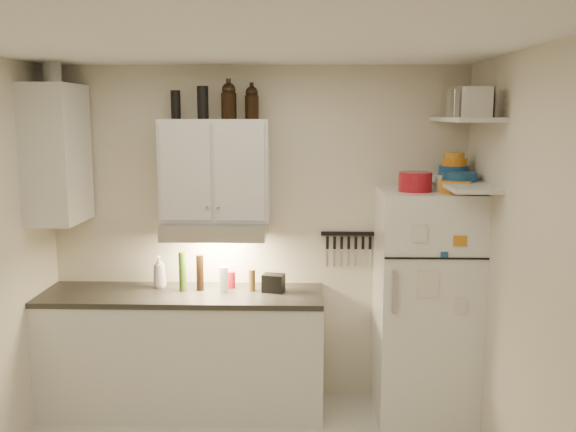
{
  "coord_description": "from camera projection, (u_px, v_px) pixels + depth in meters",
  "views": [
    {
      "loc": [
        0.37,
        -3.4,
        2.24
      ],
      "look_at": [
        0.25,
        0.9,
        1.55
      ],
      "focal_mm": 40.0,
      "sensor_mm": 36.0,
      "label": 1
    }
  ],
  "objects": [
    {
      "name": "oil_bottle",
      "position": [
        183.0,
        272.0,
        4.8
      ],
      "size": [
        0.06,
        0.06,
        0.3
      ],
      "primitive_type": "cylinder",
      "rotation": [
        0.0,
        0.0,
        -0.1
      ],
      "color": "#3B5B16",
      "rests_on": "countertop"
    },
    {
      "name": "bowl_orange",
      "position": [
        454.0,
        162.0,
        4.65
      ],
      "size": [
        0.18,
        0.18,
        0.05
      ],
      "primitive_type": "cylinder",
      "color": "orange",
      "rests_on": "bowl_teal"
    },
    {
      "name": "tin_a",
      "position": [
        473.0,
        102.0,
        4.26
      ],
      "size": [
        0.21,
        0.2,
        0.2
      ],
      "primitive_type": "cube",
      "rotation": [
        0.0,
        0.0,
        -0.07
      ],
      "color": "#AAAAAD",
      "rests_on": "shelf_hi"
    },
    {
      "name": "plates",
      "position": [
        460.0,
        177.0,
        4.46
      ],
      "size": [
        0.28,
        0.28,
        0.06
      ],
      "primitive_type": "cylinder",
      "rotation": [
        0.0,
        0.0,
        -0.18
      ],
      "color": "navy",
      "rests_on": "shelf_lo"
    },
    {
      "name": "shelf_hi",
      "position": [
        465.0,
        119.0,
        4.35
      ],
      "size": [
        0.3,
        0.95,
        0.03
      ],
      "primitive_type": "cube",
      "color": "silver",
      "rests_on": "right_wall"
    },
    {
      "name": "caddy",
      "position": [
        273.0,
        283.0,
        4.79
      ],
      "size": [
        0.18,
        0.14,
        0.13
      ],
      "primitive_type": "cube",
      "rotation": [
        0.0,
        0.0,
        -0.22
      ],
      "color": "black",
      "rests_on": "countertop"
    },
    {
      "name": "bowl_yellow",
      "position": [
        455.0,
        155.0,
        4.64
      ],
      "size": [
        0.14,
        0.14,
        0.04
      ],
      "primitive_type": "cylinder",
      "color": "orange",
      "rests_on": "bowl_orange"
    },
    {
      "name": "thermos_a",
      "position": [
        203.0,
        103.0,
        4.67
      ],
      "size": [
        0.11,
        0.11,
        0.24
      ],
      "primitive_type": "cylinder",
      "rotation": [
        0.0,
        0.0,
        0.41
      ],
      "color": "black",
      "rests_on": "upper_cabinet"
    },
    {
      "name": "base_cabinet",
      "position": [
        184.0,
        354.0,
        4.85
      ],
      "size": [
        2.1,
        0.6,
        0.88
      ],
      "primitive_type": "cube",
      "color": "silver",
      "rests_on": "floor"
    },
    {
      "name": "vinegar_bottle",
      "position": [
        200.0,
        273.0,
        4.82
      ],
      "size": [
        0.07,
        0.07,
        0.27
      ],
      "primitive_type": "cylinder",
      "rotation": [
        0.0,
        0.0,
        0.28
      ],
      "color": "black",
      "rests_on": "countertop"
    },
    {
      "name": "growler_a",
      "position": [
        229.0,
        100.0,
        4.65
      ],
      "size": [
        0.11,
        0.11,
        0.27
      ],
      "primitive_type": null,
      "rotation": [
        0.0,
        0.0,
        -0.01
      ],
      "color": "black",
      "rests_on": "upper_cabinet"
    },
    {
      "name": "book_stack",
      "position": [
        457.0,
        186.0,
        4.43
      ],
      "size": [
        0.28,
        0.31,
        0.09
      ],
      "primitive_type": "cube",
      "rotation": [
        0.0,
        0.0,
        -0.36
      ],
      "color": "orange",
      "rests_on": "fridge"
    },
    {
      "name": "knife_strip",
      "position": [
        348.0,
        234.0,
        4.96
      ],
      "size": [
        0.42,
        0.02,
        0.03
      ],
      "primitive_type": "cube",
      "color": "black",
      "rests_on": "back_wall"
    },
    {
      "name": "clear_bottle",
      "position": [
        224.0,
        280.0,
        4.77
      ],
      "size": [
        0.08,
        0.08,
        0.2
      ],
      "primitive_type": "cylinder",
      "rotation": [
        0.0,
        0.0,
        -0.26
      ],
      "color": "silver",
      "rests_on": "countertop"
    },
    {
      "name": "pepper_mill",
      "position": [
        252.0,
        280.0,
        4.81
      ],
      "size": [
        0.06,
        0.06,
        0.16
      ],
      "primitive_type": "cylinder",
      "rotation": [
        0.0,
        0.0,
        0.26
      ],
      "color": "brown",
      "rests_on": "countertop"
    },
    {
      "name": "spice_jar",
      "position": [
        441.0,
        183.0,
        4.49
      ],
      "size": [
        0.08,
        0.08,
        0.11
      ],
      "primitive_type": "cylinder",
      "rotation": [
        0.0,
        0.0,
        0.23
      ],
      "color": "silver",
      "rests_on": "fridge"
    },
    {
      "name": "growler_b",
      "position": [
        252.0,
        102.0,
        4.69
      ],
      "size": [
        0.11,
        0.11,
        0.24
      ],
      "primitive_type": null,
      "rotation": [
        0.0,
        0.0,
        0.02
      ],
      "color": "black",
      "rests_on": "upper_cabinet"
    },
    {
      "name": "stock_pot",
      "position": [
        465.0,
        103.0,
        4.58
      ],
      "size": [
        0.28,
        0.28,
        0.19
      ],
      "primitive_type": "cylinder",
      "rotation": [
        0.0,
        0.0,
        -0.05
      ],
      "color": "silver",
      "rests_on": "shelf_hi"
    },
    {
      "name": "ceiling",
      "position": [
        235.0,
        41.0,
        3.31
      ],
      "size": [
        3.2,
        3.0,
        0.02
      ],
      "primitive_type": "cube",
      "color": "white",
      "rests_on": "ground"
    },
    {
      "name": "countertop",
      "position": [
        182.0,
        295.0,
        4.78
      ],
      "size": [
        2.1,
        0.62,
        0.04
      ],
      "primitive_type": "cube",
      "color": "#2A2824",
      "rests_on": "base_cabinet"
    },
    {
      "name": "side_cabinet",
      "position": [
        57.0,
        154.0,
        4.64
      ],
      "size": [
        0.33,
        0.55,
        1.0
      ],
      "primitive_type": "cube",
      "color": "silver",
      "rests_on": "left_wall"
    },
    {
      "name": "range_hood",
      "position": [
        216.0,
        229.0,
        4.77
      ],
      "size": [
        0.76,
        0.46,
        0.12
      ],
      "primitive_type": "cube",
      "color": "silver",
      "rests_on": "back_wall"
    },
    {
      "name": "back_wall",
      "position": [
        258.0,
        235.0,
        5.01
      ],
      "size": [
        3.2,
        0.02,
        2.6
      ],
      "primitive_type": "cube",
      "color": "beige",
      "rests_on": "ground"
    },
    {
      "name": "bowl_teal",
      "position": [
        454.0,
        172.0,
        4.67
      ],
      "size": [
        0.22,
        0.22,
        0.09
      ],
      "primitive_type": "cylinder",
      "color": "navy",
      "rests_on": "shelf_lo"
    },
    {
      "name": "soap_bottle",
      "position": [
        159.0,
        270.0,
        4.89
      ],
      "size": [
        0.13,
        0.14,
        0.28
      ],
      "primitive_type": "imported",
      "rotation": [
        0.0,
        0.0,
        -0.27
      ],
      "color": "silver",
      "rests_on": "countertop"
    },
    {
      "name": "red_jar",
      "position": [
        231.0,
        280.0,
        4.9
      ],
      "size": [
        0.07,
        0.07,
        0.13
      ],
      "primitive_type": "cylinder",
      "rotation": [
        0.0,
        0.0,
        -0.14
      ],
      "color": "maroon",
      "rests_on": "countertop"
    },
    {
      "name": "fridge",
      "position": [
        425.0,
        305.0,
        4.7
      ],
      "size": [
        0.7,
        0.68,
        1.7
      ],
      "primitive_type": "cube",
      "color": "white",
      "rests_on": "floor"
    },
    {
      "name": "right_wall",
      "position": [
        534.0,
        289.0,
        3.47
      ],
      "size": [
        0.02,
        3.0,
        2.6
      ],
      "primitive_type": "cube",
      "color": "beige",
      "rests_on": "ground"
    },
    {
      "name": "thermos_b",
      "position": [
        176.0,
        105.0,
        4.73
      ],
      "size": [
        0.08,
        0.08,
        0.21
      ],
      "primitive_type": "cylinder",
      "rotation": [
        0.0,
        0.0,
        0.12
      ],
      "color": "black",
      "rests_on": "upper_cabinet"
    },
    {
      "name": "dutch_oven",
      "position": [
        415.0,
        182.0,
        4.48
      ],
      "size": [
        0.29,
        0.29,
        0.14
      ],
      "primitive_type": "cylinder",
      "rotation": [
        0.0,
        0.0,
        -0.29
      ],
      "color": "maroon",
      "rests_on": "fridge"
    },
    {
      "name": "tin_b",
      "position": [
        478.0,
        102.0,
        3.97
      ],
      "size": [
        0.23,
        0.23,
        0.19
      ],
      "primitive_type": "cube",
      "rotation": [
        0.0,
        0.0,
        -0.28
      ],
      "color": "#AAAAAD",
      "rests_on": "shelf_hi"
    },
    {
      "name": "side_jar",
      "position": [
        52.0,
        71.0,
        4.58
      ],
      "size": [
        0.17,
        0.17,
        0.17
      ],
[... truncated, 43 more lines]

